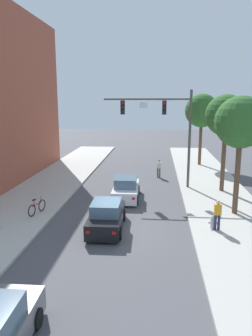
# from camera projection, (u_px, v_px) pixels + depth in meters

# --- Properties ---
(ground_plane) EXTENTS (120.00, 120.00, 0.00)m
(ground_plane) POSITION_uv_depth(u_px,v_px,m) (117.00, 229.00, 17.73)
(ground_plane) COLOR #4C4C51
(sidewalk_left) EXTENTS (5.00, 60.00, 0.15)m
(sidewalk_left) POSITION_uv_depth(u_px,v_px,m) (3.00, 223.00, 18.32)
(sidewalk_left) COLOR #B2AFA8
(sidewalk_left) RESTS_ON ground
(sidewalk_right) EXTENTS (5.00, 60.00, 0.15)m
(sidewalk_right) POSITION_uv_depth(u_px,v_px,m) (239.00, 232.00, 17.11)
(sidewalk_right) COLOR #B2AFA8
(sidewalk_right) RESTS_ON ground
(traffic_signal_mast) EXTENTS (6.72, 0.38, 7.50)m
(traffic_signal_mast) POSITION_uv_depth(u_px,v_px,m) (165.00, 121.00, 24.77)
(traffic_signal_mast) COLOR #514C47
(traffic_signal_mast) RESTS_ON sidewalk_right
(car_lead_white) EXTENTS (1.90, 4.27, 1.60)m
(car_lead_white) POSITION_uv_depth(u_px,v_px,m) (126.00, 189.00, 22.93)
(car_lead_white) COLOR silver
(car_lead_white) RESTS_ON ground
(car_following_black) EXTENTS (1.91, 4.28, 1.60)m
(car_following_black) POSITION_uv_depth(u_px,v_px,m) (107.00, 216.00, 17.55)
(car_following_black) COLOR black
(car_following_black) RESTS_ON ground
(pedestrian_crossing_road) EXTENTS (0.36, 0.22, 1.64)m
(pedestrian_crossing_road) POSITION_uv_depth(u_px,v_px,m) (159.00, 168.00, 29.21)
(pedestrian_crossing_road) COLOR brown
(pedestrian_crossing_road) RESTS_ON ground
(pedestrian_sidewalk_right_walker) EXTENTS (0.36, 0.22, 1.64)m
(pedestrian_sidewalk_right_walker) POSITION_uv_depth(u_px,v_px,m) (218.00, 214.00, 17.02)
(pedestrian_sidewalk_right_walker) COLOR #232847
(pedestrian_sidewalk_right_walker) RESTS_ON sidewalk_right
(bicycle_leaning) EXTENTS (0.48, 1.73, 0.98)m
(bicycle_leaning) POSITION_uv_depth(u_px,v_px,m) (37.00, 207.00, 19.60)
(bicycle_leaning) COLOR black
(bicycle_leaning) RESTS_ON sidewalk_left
(fire_hydrant) EXTENTS (0.48, 0.24, 0.72)m
(fire_hydrant) POSITION_uv_depth(u_px,v_px,m) (213.00, 222.00, 17.36)
(fire_hydrant) COLOR #B2B2B7
(fire_hydrant) RESTS_ON sidewalk_right
(street_tree_nearest) EXTENTS (3.03, 3.03, 7.02)m
(street_tree_nearest) POSITION_uv_depth(u_px,v_px,m) (241.00, 123.00, 18.66)
(street_tree_nearest) COLOR brown
(street_tree_nearest) RESTS_ON sidewalk_right
(street_tree_second) EXTENTS (3.03, 3.03, 7.17)m
(street_tree_second) POSITION_uv_depth(u_px,v_px,m) (226.00, 116.00, 23.52)
(street_tree_second) COLOR brown
(street_tree_second) RESTS_ON sidewalk_right
(street_tree_third) EXTENTS (3.44, 3.44, 7.38)m
(street_tree_third) POSITION_uv_depth(u_px,v_px,m) (202.00, 111.00, 33.34)
(street_tree_third) COLOR brown
(street_tree_third) RESTS_ON sidewalk_right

